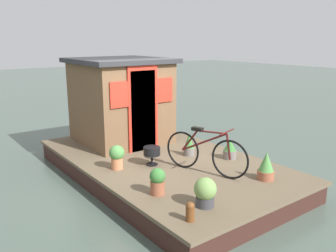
{
  "coord_description": "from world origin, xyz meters",
  "views": [
    {
      "loc": [
        -5.52,
        3.99,
        2.72
      ],
      "look_at": [
        -0.2,
        0.0,
        1.1
      ],
      "focal_mm": 38.17,
      "sensor_mm": 36.0,
      "label": 1
    }
  ],
  "objects_px": {
    "mooring_bollard": "(190,211)",
    "houseboat_cabin": "(121,100)",
    "potted_plant_rosemary": "(230,150)",
    "potted_plant_thyme": "(266,166)",
    "potted_plant_geranium": "(157,181)",
    "potted_plant_mint": "(189,145)",
    "bicycle": "(205,152)",
    "charcoal_grill": "(152,152)",
    "potted_plant_succulent": "(117,156)",
    "potted_plant_sage": "(205,192)"
  },
  "relations": [
    {
      "from": "mooring_bollard",
      "to": "houseboat_cabin",
      "type": "bearing_deg",
      "value": -17.21
    },
    {
      "from": "potted_plant_rosemary",
      "to": "potted_plant_thyme",
      "type": "bearing_deg",
      "value": 164.41
    },
    {
      "from": "potted_plant_geranium",
      "to": "potted_plant_mint",
      "type": "bearing_deg",
      "value": -54.27
    },
    {
      "from": "potted_plant_geranium",
      "to": "bicycle",
      "type": "bearing_deg",
      "value": -79.11
    },
    {
      "from": "houseboat_cabin",
      "to": "bicycle",
      "type": "distance_m",
      "value": 2.78
    },
    {
      "from": "potted_plant_geranium",
      "to": "charcoal_grill",
      "type": "height_order",
      "value": "potted_plant_geranium"
    },
    {
      "from": "potted_plant_succulent",
      "to": "potted_plant_thyme",
      "type": "bearing_deg",
      "value": -137.94
    },
    {
      "from": "potted_plant_thyme",
      "to": "potted_plant_mint",
      "type": "bearing_deg",
      "value": 6.51
    },
    {
      "from": "potted_plant_succulent",
      "to": "potted_plant_mint",
      "type": "xyz_separation_m",
      "value": [
        -0.19,
        -1.57,
        -0.03
      ]
    },
    {
      "from": "bicycle",
      "to": "potted_plant_rosemary",
      "type": "relative_size",
      "value": 4.05
    },
    {
      "from": "charcoal_grill",
      "to": "mooring_bollard",
      "type": "height_order",
      "value": "charcoal_grill"
    },
    {
      "from": "bicycle",
      "to": "mooring_bollard",
      "type": "height_order",
      "value": "bicycle"
    },
    {
      "from": "bicycle",
      "to": "potted_plant_sage",
      "type": "height_order",
      "value": "bicycle"
    },
    {
      "from": "potted_plant_mint",
      "to": "mooring_bollard",
      "type": "bearing_deg",
      "value": 140.12
    },
    {
      "from": "potted_plant_geranium",
      "to": "charcoal_grill",
      "type": "distance_m",
      "value": 1.32
    },
    {
      "from": "bicycle",
      "to": "potted_plant_thyme",
      "type": "height_order",
      "value": "bicycle"
    },
    {
      "from": "potted_plant_geranium",
      "to": "potted_plant_rosemary",
      "type": "xyz_separation_m",
      "value": [
        0.52,
        -2.13,
        -0.03
      ]
    },
    {
      "from": "potted_plant_thyme",
      "to": "houseboat_cabin",
      "type": "bearing_deg",
      "value": 11.89
    },
    {
      "from": "charcoal_grill",
      "to": "mooring_bollard",
      "type": "bearing_deg",
      "value": 158.6
    },
    {
      "from": "bicycle",
      "to": "houseboat_cabin",
      "type": "bearing_deg",
      "value": 2.82
    },
    {
      "from": "potted_plant_thyme",
      "to": "mooring_bollard",
      "type": "distance_m",
      "value": 1.98
    },
    {
      "from": "potted_plant_sage",
      "to": "mooring_bollard",
      "type": "bearing_deg",
      "value": 113.88
    },
    {
      "from": "potted_plant_geranium",
      "to": "mooring_bollard",
      "type": "height_order",
      "value": "potted_plant_geranium"
    },
    {
      "from": "potted_plant_sage",
      "to": "houseboat_cabin",
      "type": "bearing_deg",
      "value": -11.62
    },
    {
      "from": "houseboat_cabin",
      "to": "potted_plant_thyme",
      "type": "distance_m",
      "value": 3.72
    },
    {
      "from": "potted_plant_thyme",
      "to": "charcoal_grill",
      "type": "distance_m",
      "value": 2.09
    },
    {
      "from": "potted_plant_mint",
      "to": "potted_plant_rosemary",
      "type": "height_order",
      "value": "potted_plant_mint"
    },
    {
      "from": "potted_plant_succulent",
      "to": "potted_plant_rosemary",
      "type": "relative_size",
      "value": 1.15
    },
    {
      "from": "bicycle",
      "to": "potted_plant_mint",
      "type": "xyz_separation_m",
      "value": [
        0.93,
        -0.41,
        -0.17
      ]
    },
    {
      "from": "houseboat_cabin",
      "to": "potted_plant_mint",
      "type": "xyz_separation_m",
      "value": [
        -1.79,
        -0.55,
        -0.75
      ]
    },
    {
      "from": "houseboat_cabin",
      "to": "potted_plant_rosemary",
      "type": "height_order",
      "value": "houseboat_cabin"
    },
    {
      "from": "charcoal_grill",
      "to": "potted_plant_mint",
      "type": "bearing_deg",
      "value": -88.5
    },
    {
      "from": "bicycle",
      "to": "mooring_bollard",
      "type": "xyz_separation_m",
      "value": [
        -1.17,
        1.34,
        -0.24
      ]
    },
    {
      "from": "potted_plant_sage",
      "to": "potted_plant_thyme",
      "type": "height_order",
      "value": "potted_plant_thyme"
    },
    {
      "from": "potted_plant_geranium",
      "to": "potted_plant_mint",
      "type": "height_order",
      "value": "potted_plant_mint"
    },
    {
      "from": "charcoal_grill",
      "to": "potted_plant_geranium",
      "type": "bearing_deg",
      "value": 149.42
    },
    {
      "from": "charcoal_grill",
      "to": "mooring_bollard",
      "type": "relative_size",
      "value": 1.32
    },
    {
      "from": "bicycle",
      "to": "potted_plant_succulent",
      "type": "xyz_separation_m",
      "value": [
        1.11,
        1.15,
        -0.14
      ]
    },
    {
      "from": "bicycle",
      "to": "potted_plant_rosemary",
      "type": "bearing_deg",
      "value": -72.95
    },
    {
      "from": "potted_plant_thyme",
      "to": "potted_plant_succulent",
      "type": "relative_size",
      "value": 1.09
    },
    {
      "from": "potted_plant_sage",
      "to": "potted_plant_mint",
      "type": "relative_size",
      "value": 0.95
    },
    {
      "from": "potted_plant_geranium",
      "to": "potted_plant_thyme",
      "type": "distance_m",
      "value": 1.91
    },
    {
      "from": "potted_plant_thyme",
      "to": "potted_plant_succulent",
      "type": "bearing_deg",
      "value": 42.06
    },
    {
      "from": "potted_plant_rosemary",
      "to": "potted_plant_succulent",
      "type": "bearing_deg",
      "value": 68.33
    },
    {
      "from": "charcoal_grill",
      "to": "bicycle",
      "type": "bearing_deg",
      "value": -149.8
    },
    {
      "from": "bicycle",
      "to": "potted_plant_sage",
      "type": "bearing_deg",
      "value": 137.42
    },
    {
      "from": "potted_plant_succulent",
      "to": "potted_plant_mint",
      "type": "bearing_deg",
      "value": -96.79
    },
    {
      "from": "bicycle",
      "to": "potted_plant_geranium",
      "type": "distance_m",
      "value": 1.23
    },
    {
      "from": "bicycle",
      "to": "potted_plant_sage",
      "type": "relative_size",
      "value": 3.67
    },
    {
      "from": "bicycle",
      "to": "potted_plant_thyme",
      "type": "distance_m",
      "value": 1.06
    }
  ]
}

